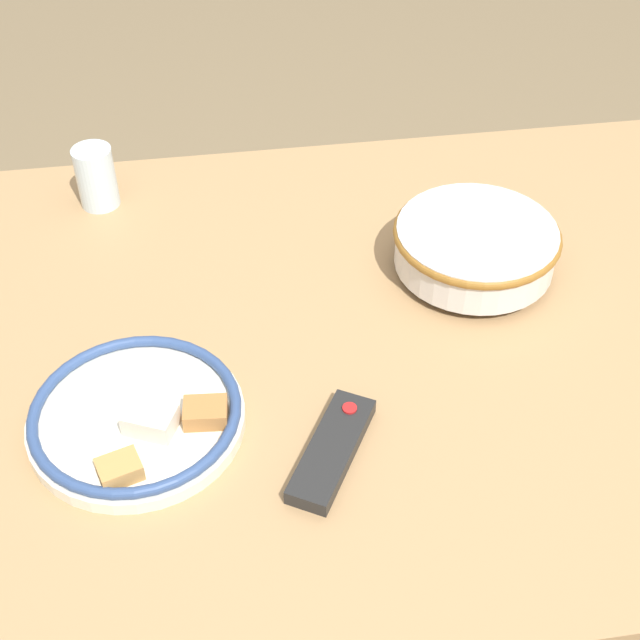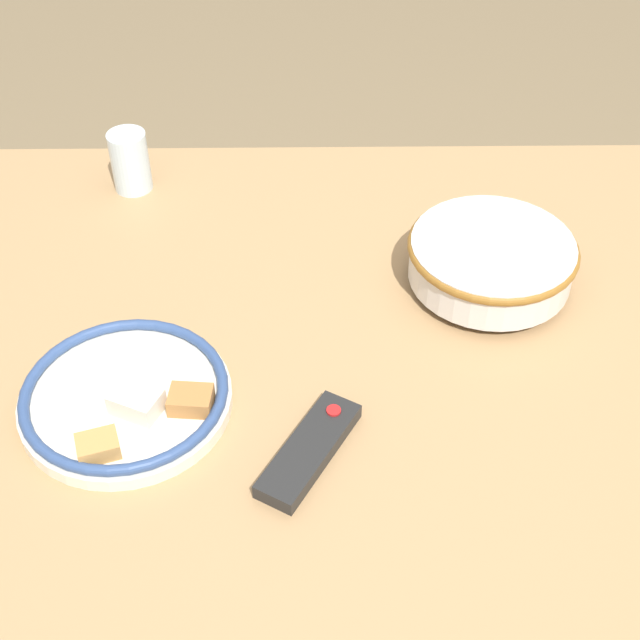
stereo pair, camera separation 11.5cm
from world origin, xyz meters
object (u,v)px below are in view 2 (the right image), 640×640
at_px(noodle_bowl, 491,260).
at_px(tv_remote, 309,450).
at_px(food_plate, 127,398).
at_px(drinking_glass, 130,161).

height_order(noodle_bowl, tv_remote, noodle_bowl).
bearing_deg(food_plate, noodle_bowl, -154.48).
relative_size(noodle_bowl, drinking_glass, 2.39).
relative_size(tv_remote, drinking_glass, 1.72).
height_order(food_plate, tv_remote, food_plate).
xyz_separation_m(tv_remote, drinking_glass, (0.28, -0.55, 0.04)).
height_order(tv_remote, drinking_glass, drinking_glass).
bearing_deg(tv_remote, drinking_glass, 147.22).
distance_m(noodle_bowl, tv_remote, 0.40).
height_order(noodle_bowl, drinking_glass, drinking_glass).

